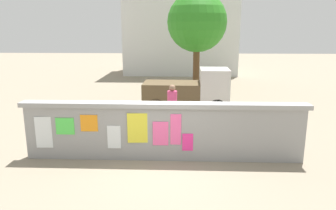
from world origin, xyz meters
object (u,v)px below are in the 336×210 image
(motorcycle, at_px, (251,129))
(bicycle_far, at_px, (169,134))
(tree_roadside, at_px, (197,22))
(bicycle_near, at_px, (121,127))
(auto_rickshaw_truck, at_px, (191,91))
(person_walking, at_px, (172,103))

(motorcycle, height_order, bicycle_far, bicycle_far)
(tree_roadside, bearing_deg, bicycle_near, -108.09)
(auto_rickshaw_truck, height_order, bicycle_near, auto_rickshaw_truck)
(auto_rickshaw_truck, bearing_deg, tree_roadside, 84.87)
(motorcycle, relative_size, tree_roadside, 0.34)
(person_walking, relative_size, tree_roadside, 0.29)
(person_walking, distance_m, tree_roadside, 8.35)
(bicycle_near, height_order, bicycle_far, same)
(bicycle_near, distance_m, tree_roadside, 9.70)
(tree_roadside, bearing_deg, person_walking, -98.55)
(bicycle_near, relative_size, person_walking, 1.03)
(bicycle_far, xyz_separation_m, person_walking, (0.04, 1.56, 0.62))
(auto_rickshaw_truck, xyz_separation_m, person_walking, (-0.71, -2.66, 0.09))
(motorcycle, relative_size, bicycle_near, 1.15)
(motorcycle, height_order, person_walking, person_walking)
(auto_rickshaw_truck, distance_m, person_walking, 2.76)
(bicycle_near, xyz_separation_m, bicycle_far, (1.61, -0.71, 0.00))
(auto_rickshaw_truck, height_order, bicycle_far, auto_rickshaw_truck)
(person_walking, bearing_deg, bicycle_far, -91.38)
(motorcycle, bearing_deg, auto_rickshaw_truck, 114.77)
(bicycle_far, height_order, tree_roadside, tree_roadside)
(bicycle_near, distance_m, person_walking, 1.95)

